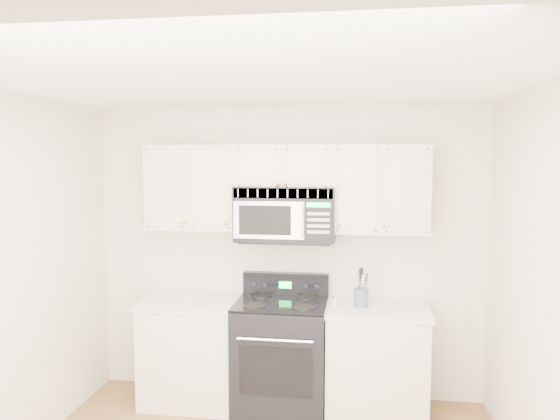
# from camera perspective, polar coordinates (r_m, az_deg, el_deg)

# --- Properties ---
(room) EXTENTS (3.51, 3.51, 2.61)m
(room) POSITION_cam_1_polar(r_m,az_deg,el_deg) (3.27, -3.37, -9.83)
(room) COLOR brown
(room) RESTS_ON ground
(base_cabinet_left) EXTENTS (0.86, 0.65, 0.92)m
(base_cabinet_left) POSITION_cam_1_polar(r_m,az_deg,el_deg) (5.06, -9.07, -14.61)
(base_cabinet_left) COLOR silver
(base_cabinet_left) RESTS_ON ground
(base_cabinet_right) EXTENTS (0.86, 0.65, 0.92)m
(base_cabinet_right) POSITION_cam_1_polar(r_m,az_deg,el_deg) (4.85, 10.00, -15.54)
(base_cabinet_right) COLOR silver
(base_cabinet_right) RESTS_ON ground
(range) EXTENTS (0.77, 0.70, 1.12)m
(range) POSITION_cam_1_polar(r_m,az_deg,el_deg) (4.86, 0.14, -14.68)
(range) COLOR black
(range) RESTS_ON ground
(upper_cabinets) EXTENTS (2.44, 0.37, 0.75)m
(upper_cabinets) POSITION_cam_1_polar(r_m,az_deg,el_deg) (4.72, 0.50, 2.75)
(upper_cabinets) COLOR silver
(upper_cabinets) RESTS_ON ground
(microwave) EXTENTS (0.85, 0.47, 0.47)m
(microwave) POSITION_cam_1_polar(r_m,az_deg,el_deg) (4.69, 0.62, -0.33)
(microwave) COLOR black
(microwave) RESTS_ON ground
(utensil_crock) EXTENTS (0.12, 0.12, 0.32)m
(utensil_crock) POSITION_cam_1_polar(r_m,az_deg,el_deg) (4.66, 8.46, -8.91)
(utensil_crock) COLOR slate
(utensil_crock) RESTS_ON base_cabinet_right
(shaker_salt) EXTENTS (0.04, 0.04, 0.09)m
(shaker_salt) POSITION_cam_1_polar(r_m,az_deg,el_deg) (4.63, 5.75, -9.47)
(shaker_salt) COLOR silver
(shaker_salt) RESTS_ON base_cabinet_right
(shaker_pepper) EXTENTS (0.04, 0.04, 0.10)m
(shaker_pepper) POSITION_cam_1_polar(r_m,az_deg,el_deg) (4.67, 8.11, -9.30)
(shaker_pepper) COLOR silver
(shaker_pepper) RESTS_ON base_cabinet_right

